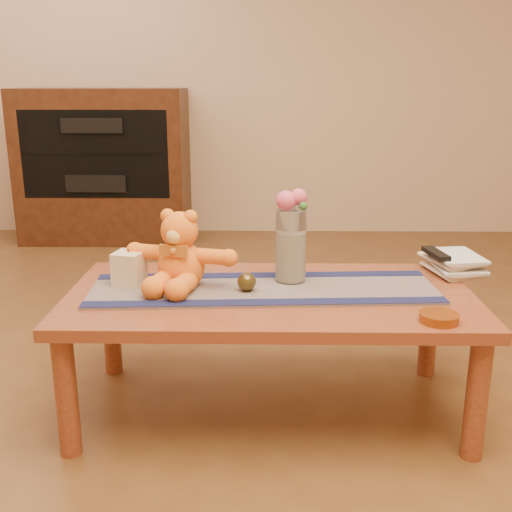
{
  "coord_description": "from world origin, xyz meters",
  "views": [
    {
      "loc": [
        -0.02,
        -2.01,
        1.16
      ],
      "look_at": [
        -0.05,
        0.0,
        0.58
      ],
      "focal_mm": 43.17,
      "sensor_mm": 36.0,
      "label": 1
    }
  ],
  "objects_px": {
    "teddy_bear": "(181,250)",
    "glass_vase": "(291,246)",
    "bronze_ball": "(247,282)",
    "pillar_candle": "(129,268)",
    "amber_dish": "(439,318)",
    "book_bottom": "(433,272)",
    "tv_remote": "(436,253)"
  },
  "relations": [
    {
      "from": "pillar_candle",
      "to": "bronze_ball",
      "type": "relative_size",
      "value": 1.82
    },
    {
      "from": "book_bottom",
      "to": "bronze_ball",
      "type": "bearing_deg",
      "value": -175.59
    },
    {
      "from": "glass_vase",
      "to": "bronze_ball",
      "type": "relative_size",
      "value": 4.04
    },
    {
      "from": "tv_remote",
      "to": "teddy_bear",
      "type": "bearing_deg",
      "value": 179.09
    },
    {
      "from": "pillar_candle",
      "to": "bronze_ball",
      "type": "xyz_separation_m",
      "value": [
        0.42,
        -0.07,
        -0.03
      ]
    },
    {
      "from": "teddy_bear",
      "to": "bronze_ball",
      "type": "distance_m",
      "value": 0.26
    },
    {
      "from": "pillar_candle",
      "to": "teddy_bear",
      "type": "bearing_deg",
      "value": -2.55
    },
    {
      "from": "teddy_bear",
      "to": "glass_vase",
      "type": "height_order",
      "value": "glass_vase"
    },
    {
      "from": "amber_dish",
      "to": "tv_remote",
      "type": "bearing_deg",
      "value": 76.94
    },
    {
      "from": "teddy_bear",
      "to": "amber_dish",
      "type": "relative_size",
      "value": 3.19
    },
    {
      "from": "book_bottom",
      "to": "amber_dish",
      "type": "xyz_separation_m",
      "value": [
        -0.11,
        -0.47,
        0.0
      ]
    },
    {
      "from": "glass_vase",
      "to": "book_bottom",
      "type": "distance_m",
      "value": 0.57
    },
    {
      "from": "teddy_bear",
      "to": "bronze_ball",
      "type": "height_order",
      "value": "teddy_bear"
    },
    {
      "from": "glass_vase",
      "to": "tv_remote",
      "type": "bearing_deg",
      "value": 9.73
    },
    {
      "from": "glass_vase",
      "to": "bronze_ball",
      "type": "distance_m",
      "value": 0.22
    },
    {
      "from": "teddy_bear",
      "to": "amber_dish",
      "type": "bearing_deg",
      "value": -6.43
    },
    {
      "from": "bronze_ball",
      "to": "teddy_bear",
      "type": "bearing_deg",
      "value": 165.62
    },
    {
      "from": "book_bottom",
      "to": "teddy_bear",
      "type": "bearing_deg",
      "value": 176.7
    },
    {
      "from": "bronze_ball",
      "to": "tv_remote",
      "type": "xyz_separation_m",
      "value": [
        0.7,
        0.21,
        0.04
      ]
    },
    {
      "from": "book_bottom",
      "to": "tv_remote",
      "type": "height_order",
      "value": "tv_remote"
    },
    {
      "from": "bronze_ball",
      "to": "book_bottom",
      "type": "distance_m",
      "value": 0.73
    },
    {
      "from": "pillar_candle",
      "to": "book_bottom",
      "type": "height_order",
      "value": "pillar_candle"
    },
    {
      "from": "bronze_ball",
      "to": "book_bottom",
      "type": "xyz_separation_m",
      "value": [
        0.7,
        0.22,
        -0.03
      ]
    },
    {
      "from": "teddy_bear",
      "to": "bronze_ball",
      "type": "bearing_deg",
      "value": 0.05
    },
    {
      "from": "tv_remote",
      "to": "bronze_ball",
      "type": "bearing_deg",
      "value": -173.37
    },
    {
      "from": "amber_dish",
      "to": "glass_vase",
      "type": "bearing_deg",
      "value": 139.61
    },
    {
      "from": "teddy_bear",
      "to": "bronze_ball",
      "type": "relative_size",
      "value": 5.9
    },
    {
      "from": "teddy_bear",
      "to": "book_bottom",
      "type": "distance_m",
      "value": 0.95
    },
    {
      "from": "pillar_candle",
      "to": "tv_remote",
      "type": "bearing_deg",
      "value": 7.3
    },
    {
      "from": "bronze_ball",
      "to": "tv_remote",
      "type": "bearing_deg",
      "value": 16.78
    },
    {
      "from": "book_bottom",
      "to": "amber_dish",
      "type": "distance_m",
      "value": 0.49
    },
    {
      "from": "bronze_ball",
      "to": "book_bottom",
      "type": "bearing_deg",
      "value": 17.56
    }
  ]
}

